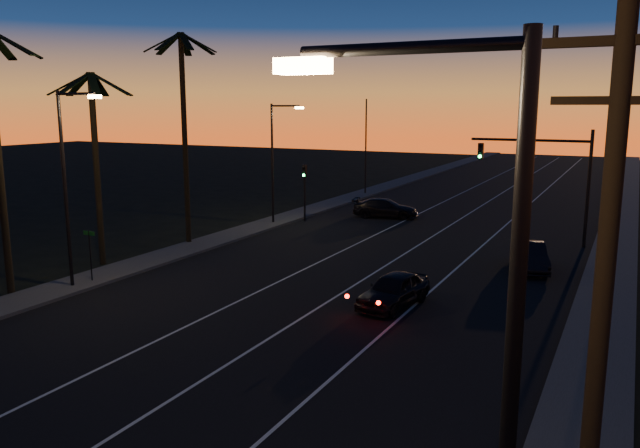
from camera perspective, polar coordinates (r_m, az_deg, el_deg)
The scene contains 20 objects.
road at distance 33.01m, azimuth 4.93°, elevation -3.91°, with size 20.00×170.00×0.01m, color black.
sidewalk_left at distance 38.47m, azimuth -10.73°, elevation -1.84°, with size 2.40×170.00×0.16m, color #323230.
sidewalk_right at distance 30.80m, azimuth 24.74°, elevation -5.82°, with size 2.40×170.00×0.16m, color #323230.
lane_stripe_left at distance 34.20m, azimuth 0.26°, elevation -3.33°, with size 0.12×160.00×0.01m, color silver.
lane_stripe_mid at distance 32.84m, azimuth 5.74°, elevation -3.99°, with size 0.12×160.00×0.01m, color silver.
lane_stripe_right at distance 31.79m, azimuth 11.65°, elevation -4.65°, with size 0.12×160.00×0.01m, color silver.
palm_mid at distance 34.53m, azimuth -19.87°, elevation 6.65°, with size 4.25×4.16×10.03m.
palm_far at distance 38.21m, azimuth -12.33°, elevation 9.41°, with size 4.25×4.16×12.53m.
streetlight_left_near at distance 30.08m, azimuth -21.99°, elevation 4.22°, with size 2.55×0.26×9.00m.
streetlight_left_far at distance 44.02m, azimuth -4.04°, elevation 6.44°, with size 2.55×0.26×8.50m.
streetlight_right_near at distance 6.52m, azimuth 14.16°, elevation -17.04°, with size 2.55×0.26×9.00m.
street_sign at distance 31.39m, azimuth -20.28°, elevation -2.22°, with size 0.70×0.06×2.60m.
utility_pole at distance 10.13m, azimuth 24.32°, elevation -7.53°, with size 2.20×0.28×10.00m.
signal_mast at distance 40.10m, azimuth 20.08°, elevation 5.00°, with size 7.10×0.41×7.00m.
signal_post at distance 45.37m, azimuth -1.43°, elevation 3.84°, with size 0.28×0.37×4.20m.
far_pole_left at distance 59.38m, azimuth 4.21°, elevation 7.00°, with size 0.14×0.14×9.00m, color black.
far_pole_right at distance 51.81m, azimuth 25.97°, elevation 5.41°, with size 0.14×0.14×9.00m, color black.
lead_car at distance 26.52m, azimuth 6.75°, elevation -6.00°, with size 2.32×4.87×1.43m.
right_car at distance 33.86m, azimuth 18.60°, elevation -2.83°, with size 2.66×4.56×1.42m.
cross_car at distance 47.52m, azimuth 5.99°, elevation 1.46°, with size 5.20×2.93×1.42m.
Camera 1 is at (11.87, 0.33, 8.32)m, focal length 35.00 mm.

